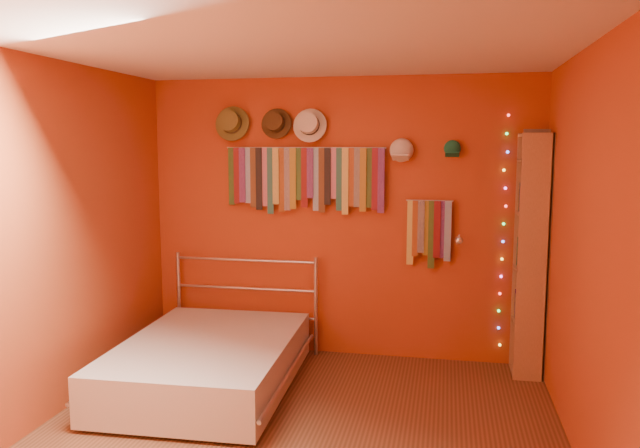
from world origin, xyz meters
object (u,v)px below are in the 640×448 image
Objects in this scene: bookshelf at (535,254)px; tie_rack at (305,177)px; bed at (208,362)px; reading_lamp at (459,240)px.

tie_rack is at bearing 175.51° from bookshelf.
reading_lamp is at bearing 21.48° from bed.
tie_rack reaches higher than bed.
reading_lamp is at bearing -6.70° from tie_rack.
reading_lamp is at bearing -179.57° from bookshelf.
bookshelf is (0.61, 0.00, -0.10)m from reading_lamp.
tie_rack is at bearing 173.30° from reading_lamp.
bookshelf is 1.06× the size of bed.
bookshelf reaches higher than reading_lamp.
tie_rack is 2.07m from bookshelf.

